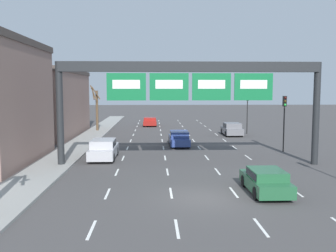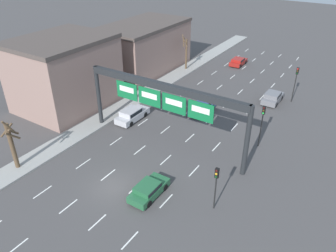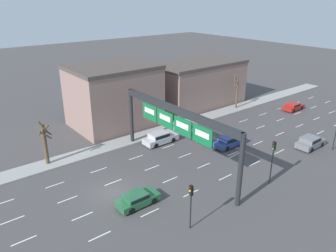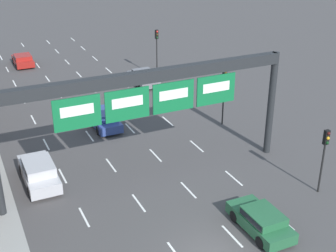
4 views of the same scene
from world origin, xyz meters
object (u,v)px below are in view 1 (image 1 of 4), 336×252
(car_silver, at_px, (104,148))
(car_red, at_px, (150,121))
(car_blue, at_px, (179,138))
(car_grey, at_px, (232,129))
(car_green, at_px, (266,180))
(traffic_light_far_end, at_px, (284,112))
(tree_bare_second, at_px, (97,107))
(sign_gantry, at_px, (190,82))
(traffic_light_mid_block, at_px, (247,105))

(car_silver, bearing_deg, car_red, 82.65)
(car_blue, height_order, car_grey, car_grey)
(car_green, xyz_separation_m, traffic_light_far_end, (5.42, 12.81, 2.74))
(car_red, height_order, tree_bare_second, tree_bare_second)
(sign_gantry, bearing_deg, car_blue, 90.74)
(car_green, bearing_deg, sign_gantry, 114.08)
(sign_gantry, relative_size, car_grey, 4.44)
(traffic_light_mid_block, bearing_deg, car_red, 140.02)
(sign_gantry, relative_size, car_silver, 3.89)
(car_grey, bearing_deg, car_silver, -132.36)
(sign_gantry, relative_size, tree_bare_second, 3.23)
(traffic_light_mid_block, bearing_deg, sign_gantry, -115.29)
(traffic_light_mid_block, bearing_deg, car_silver, -133.70)
(car_grey, height_order, traffic_light_far_end, traffic_light_far_end)
(car_green, bearing_deg, car_silver, 134.07)
(car_red, height_order, car_silver, car_silver)
(car_silver, height_order, car_grey, car_silver)
(car_blue, bearing_deg, sign_gantry, -89.26)
(car_grey, bearing_deg, car_blue, -130.66)
(sign_gantry, distance_m, traffic_light_far_end, 10.57)
(sign_gantry, distance_m, tree_bare_second, 23.95)
(car_blue, xyz_separation_m, car_red, (-2.97, 19.45, -0.09))
(traffic_light_far_end, bearing_deg, car_grey, 100.25)
(traffic_light_mid_block, height_order, tree_bare_second, tree_bare_second)
(car_silver, height_order, tree_bare_second, tree_bare_second)
(car_grey, distance_m, car_green, 24.54)
(sign_gantry, distance_m, car_blue, 10.50)
(car_green, distance_m, tree_bare_second, 31.89)
(car_blue, distance_m, tree_bare_second, 15.98)
(tree_bare_second, bearing_deg, car_silver, -79.95)
(car_blue, bearing_deg, car_green, -78.38)
(car_silver, distance_m, tree_bare_second, 19.40)
(car_silver, bearing_deg, car_blue, 45.70)
(car_blue, height_order, car_red, car_blue)
(car_silver, bearing_deg, sign_gantry, -22.79)
(car_blue, distance_m, car_red, 19.67)
(car_silver, relative_size, tree_bare_second, 0.83)
(car_red, distance_m, traffic_light_far_end, 26.09)
(car_grey, xyz_separation_m, car_green, (-3.34, -24.32, -0.09))
(car_red, height_order, car_grey, car_grey)
(car_grey, height_order, car_green, car_grey)
(sign_gantry, bearing_deg, traffic_light_far_end, 32.30)
(car_blue, bearing_deg, traffic_light_far_end, -22.63)
(car_green, xyz_separation_m, traffic_light_mid_block, (5.54, 25.96, 2.80))
(sign_gantry, height_order, car_blue, sign_gantry)
(car_red, bearing_deg, tree_bare_second, -134.03)
(traffic_light_far_end, bearing_deg, car_silver, -169.53)
(car_blue, bearing_deg, car_red, 98.67)
(car_red, distance_m, car_green, 36.49)
(sign_gantry, height_order, car_grey, sign_gantry)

